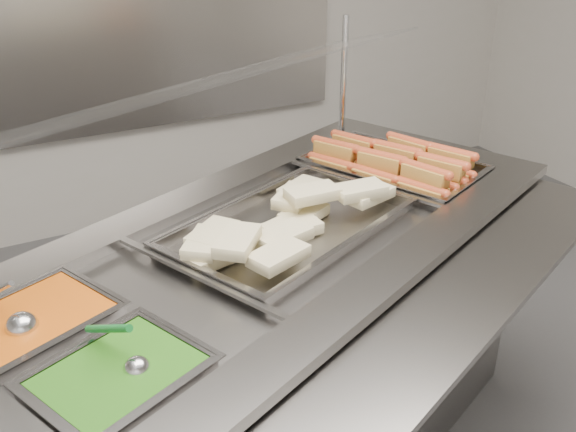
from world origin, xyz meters
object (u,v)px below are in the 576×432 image
steam_counter (278,360)px  ladle (21,325)px  sneeze_guard (213,86)px  pan_wraps (290,230)px  pan_hotdogs (393,175)px  serving_spoon (132,362)px

steam_counter → ladle: 0.87m
sneeze_guard → ladle: size_ratio=8.90×
sneeze_guard → pan_wraps: bearing=-51.7°
pan_wraps → ladle: (-0.77, -0.18, 0.04)m
pan_hotdogs → pan_wraps: (-0.54, -0.23, 0.02)m
sneeze_guard → pan_wraps: size_ratio=2.09×
ladle → serving_spoon: bearing=-53.1°
pan_hotdogs → pan_wraps: bearing=-157.1°
steam_counter → pan_hotdogs: (0.60, 0.25, 0.43)m
pan_wraps → ladle: size_ratio=4.26×
pan_hotdogs → pan_wraps: 0.59m
sneeze_guard → pan_wraps: (0.15, -0.19, -0.41)m
pan_hotdogs → serving_spoon: serving_spoon is taller
steam_counter → pan_hotdogs: size_ratio=3.22×
pan_hotdogs → serving_spoon: (-1.13, -0.65, 0.05)m
steam_counter → pan_wraps: 0.45m
pan_wraps → serving_spoon: bearing=-144.6°
pan_hotdogs → ladle: (-1.31, -0.41, 0.05)m
pan_hotdogs → ladle: ladle is taller
sneeze_guard → serving_spoon: (-0.44, -0.60, -0.37)m
pan_wraps → serving_spoon: (-0.59, -0.42, 0.04)m
sneeze_guard → ladle: (-0.62, -0.36, -0.37)m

